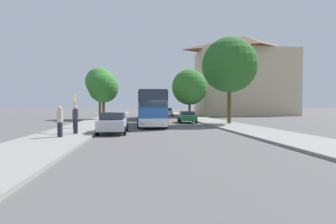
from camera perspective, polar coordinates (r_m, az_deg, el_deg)
The scene contains 17 objects.
ground_plane at distance 22.55m, azimuth -1.17°, elevation -3.80°, with size 300.00×300.00×0.00m, color #565454.
sidewalk_left at distance 22.97m, azimuth -18.86°, elevation -3.59°, with size 4.00×120.00×0.15m, color gray.
sidewalk_right at distance 24.22m, azimuth 15.59°, elevation -3.31°, with size 4.00×120.00×0.15m, color gray.
building_right_background at distance 59.03m, azimuth 16.34°, elevation 7.58°, with size 19.58×10.71×16.90m.
bus_front at distance 26.69m, azimuth -3.46°, elevation 0.93°, with size 3.02×10.56×3.42m.
bus_middle at distance 40.19m, azimuth -4.06°, elevation 1.00°, with size 2.86×11.96×3.29m.
parked_car_left_curb at distance 19.62m, azimuth -11.87°, elevation -2.25°, with size 2.09×4.30×1.55m.
parked_car_right_near at distance 31.18m, azimuth 4.15°, elevation -1.02°, with size 2.19×4.21×1.37m.
parked_car_right_far at distance 52.22m, azimuth -0.13°, elevation 0.05°, with size 1.97×4.04×1.58m.
bus_stop_sign at distance 20.12m, azimuth -19.68°, elevation 0.83°, with size 0.08×0.45×2.80m.
pedestrian_waiting_near at distance 17.12m, azimuth -22.47°, elevation -1.88°, with size 0.36×0.36×1.86m.
pedestrian_waiting_far at distance 18.77m, azimuth -19.49°, elevation -1.51°, with size 0.36×0.36×1.90m.
pedestrian_walking_back at distance 23.43m, azimuth -19.66°, elevation -1.28°, with size 0.36×0.36×1.65m.
tree_left_near at distance 41.38m, azimuth -14.61°, elevation 6.33°, with size 4.36×4.36×7.68m.
tree_left_far at distance 38.28m, azimuth -13.88°, elevation 5.13°, with size 4.24×4.24×6.55m.
tree_right_near at distance 46.92m, azimuth 4.72°, elevation 5.41°, with size 6.34×6.34×8.35m.
tree_right_mid at distance 29.18m, azimuth 13.23°, elevation 9.90°, with size 5.89×5.89×9.18m.
Camera 1 is at (-2.09, -22.36, 2.05)m, focal length 28.00 mm.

